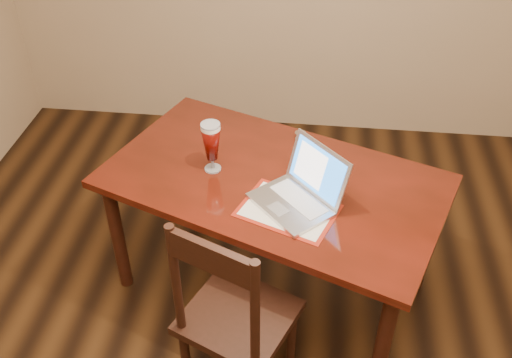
# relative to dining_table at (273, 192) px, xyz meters

# --- Properties ---
(room_shell) EXTENTS (4.51, 5.01, 2.71)m
(room_shell) POSITION_rel_dining_table_xyz_m (0.16, -0.78, 1.08)
(room_shell) COLOR tan
(room_shell) RESTS_ON ground
(dining_table) EXTENTS (1.86, 1.45, 1.04)m
(dining_table) POSITION_rel_dining_table_xyz_m (0.00, 0.00, 0.00)
(dining_table) COLOR #53140B
(dining_table) RESTS_ON ground
(dining_chair) EXTENTS (0.58, 0.57, 1.06)m
(dining_chair) POSITION_rel_dining_table_xyz_m (-0.10, -0.65, -0.18)
(dining_chair) COLOR black
(dining_chair) RESTS_ON ground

